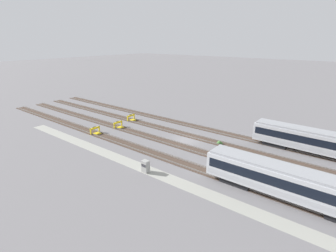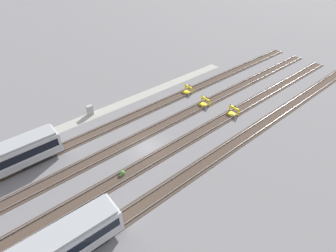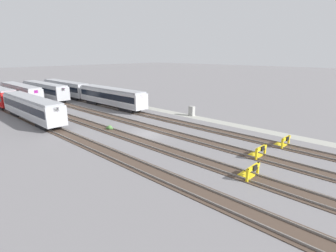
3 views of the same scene
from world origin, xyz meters
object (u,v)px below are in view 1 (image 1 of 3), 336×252
Objects in this scene: bumper_stop_middle_track at (132,118)px; bumper_stop_near_inner_track at (119,125)px; subway_car_front_row_rightmost at (316,142)px; bumper_stop_nearest_track at (96,131)px; electrical_cabinet at (146,166)px; subway_car_back_row_leftmost at (288,182)px; weed_clump at (220,143)px.

bumper_stop_near_inner_track is at bearing -72.91° from bumper_stop_middle_track.
subway_car_front_row_rightmost is 8.99× the size of bumper_stop_nearest_track.
electrical_cabinet is (16.87, -4.93, 0.29)m from bumper_stop_nearest_track.
bumper_stop_nearest_track is 1.00× the size of bumper_stop_middle_track.
bumper_stop_near_inner_track is at bearing 148.82° from electrical_cabinet.
electrical_cabinet is (-15.88, -4.89, -1.24)m from subway_car_back_row_leftmost.
electrical_cabinet is at bearing -39.68° from bumper_stop_middle_track.
bumper_stop_nearest_track is (-32.75, 0.03, -1.53)m from subway_car_back_row_leftmost.
subway_car_front_row_rightmost reaches higher than weed_clump.
subway_car_front_row_rightmost is 19.61× the size of weed_clump.
bumper_stop_middle_track is (-33.58, 9.79, -1.53)m from subway_car_back_row_leftmost.
subway_car_back_row_leftmost is at bearing -0.06° from bumper_stop_nearest_track.
bumper_stop_nearest_track is 22.01m from weed_clump.
bumper_stop_nearest_track is 4.92m from bumper_stop_near_inner_track.
subway_car_back_row_leftmost is 8.97× the size of bumper_stop_near_inner_track.
bumper_stop_middle_track is at bearing 178.98° from weed_clump.
bumper_stop_near_inner_track reaches higher than weed_clump.
bumper_stop_near_inner_track and bumper_stop_middle_track have the same top height.
electrical_cabinet reaches higher than weed_clump.
bumper_stop_middle_track is at bearing 163.75° from subway_car_back_row_leftmost.
bumper_stop_middle_track is 2.18× the size of weed_clump.
bumper_stop_middle_track is (-0.83, 9.75, 0.00)m from bumper_stop_nearest_track.
weed_clump is (20.74, -0.37, -0.27)m from bumper_stop_middle_track.
weed_clump is (-12.84, 9.41, -1.80)m from subway_car_back_row_leftmost.
bumper_stop_middle_track is at bearing 94.84° from bumper_stop_nearest_track.
subway_car_back_row_leftmost is 32.79m from bumper_stop_nearest_track.
subway_car_front_row_rightmost is 1.00× the size of subway_car_back_row_leftmost.
bumper_stop_near_inner_track is (0.67, 4.87, 0.00)m from bumper_stop_nearest_track.
bumper_stop_near_inner_track is at bearing -166.81° from weed_clump.
bumper_stop_nearest_track is at bearing 179.94° from subway_car_back_row_leftmost.
bumper_stop_near_inner_track is 18.93m from electrical_cabinet.
weed_clump is (19.91, 9.38, -0.27)m from bumper_stop_nearest_track.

